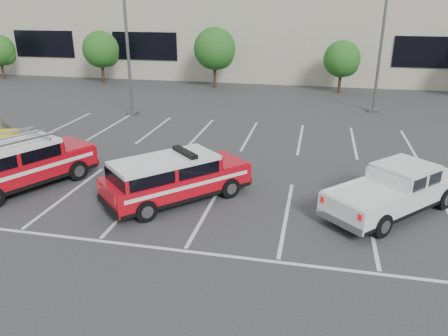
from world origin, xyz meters
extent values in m
plane|color=#2E2E30|center=(0.00, 0.00, 0.00)|extent=(120.00, 120.00, 0.00)
cube|color=silver|center=(0.00, 4.50, 0.01)|extent=(23.00, 15.00, 0.01)
cube|color=#B8B29C|center=(0.00, 32.00, 4.00)|extent=(60.00, 15.00, 8.00)
cylinder|color=#3F2B19|center=(-25.00, 22.00, 0.76)|extent=(0.24, 0.24, 1.51)
sphere|color=#175719|center=(-24.60, 22.20, 2.18)|extent=(1.85, 1.85, 1.85)
cylinder|color=#3F2B19|center=(-15.00, 22.00, 0.84)|extent=(0.24, 0.24, 1.67)
sphere|color=#175719|center=(-15.00, 22.00, 2.88)|extent=(3.07, 3.07, 3.07)
sphere|color=#175719|center=(-14.60, 22.20, 2.42)|extent=(2.05, 2.05, 2.05)
cylinder|color=#3F2B19|center=(-5.00, 22.00, 0.92)|extent=(0.24, 0.24, 1.84)
sphere|color=#175719|center=(-5.00, 22.00, 3.16)|extent=(3.37, 3.37, 3.37)
sphere|color=#175719|center=(-4.60, 22.20, 2.65)|extent=(2.24, 2.24, 2.24)
cylinder|color=#3F2B19|center=(5.00, 22.00, 0.76)|extent=(0.24, 0.24, 1.51)
sphere|color=#175719|center=(5.00, 22.00, 2.60)|extent=(2.77, 2.77, 2.77)
sphere|color=#175719|center=(5.40, 22.20, 2.18)|extent=(1.85, 1.85, 1.85)
cube|color=#59595E|center=(-8.00, 12.00, 0.10)|extent=(0.60, 0.60, 0.20)
cylinder|color=#59595E|center=(-8.00, 12.00, 5.00)|extent=(0.18, 0.18, 10.00)
cube|color=#59595E|center=(7.00, 16.00, 0.10)|extent=(0.60, 0.60, 0.20)
cylinder|color=#59595E|center=(7.00, 16.00, 5.00)|extent=(0.18, 0.18, 10.00)
cube|color=#B20814|center=(-1.25, 0.46, 0.72)|extent=(4.96, 5.07, 0.79)
cube|color=black|center=(-1.58, 0.12, 1.32)|extent=(3.80, 3.87, 0.42)
cube|color=silver|center=(-1.58, 0.12, 1.61)|extent=(3.73, 3.79, 0.15)
cube|color=black|center=(-1.02, 0.71, 1.76)|extent=(1.20, 1.16, 0.14)
cube|color=silver|center=(6.18, 1.06, 0.70)|extent=(4.99, 5.14, 0.77)
cube|color=black|center=(6.51, 1.41, 1.29)|extent=(2.52, 2.53, 0.40)
cube|color=silver|center=(6.51, 1.41, 1.56)|extent=(2.47, 2.48, 0.15)
cube|color=#B20814|center=(-7.41, 0.34, 0.79)|extent=(4.26, 5.66, 0.87)
cube|color=black|center=(-7.64, -0.13, 1.45)|extent=(3.35, 4.10, 0.46)
cube|color=silver|center=(-7.64, -0.13, 1.76)|extent=(3.28, 4.02, 0.17)
cube|color=#A5A5A8|center=(-7.64, -0.13, 2.05)|extent=(3.24, 3.81, 0.06)
camera|label=1|loc=(3.44, -13.26, 6.76)|focal=35.00mm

